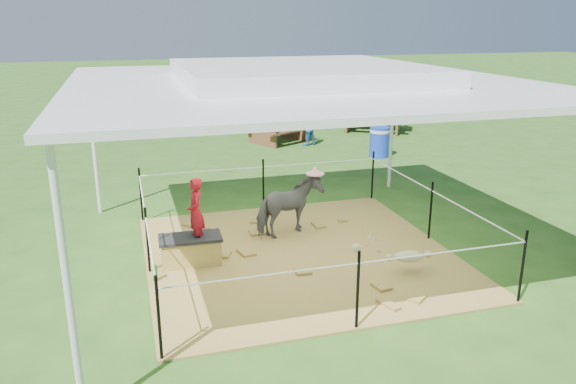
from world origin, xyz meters
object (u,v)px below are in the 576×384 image
object	(u,v)px
woman	(195,206)
picnic_table_far	(374,118)
pony	(289,207)
distant_person	(307,127)
trash_barrel	(379,142)
green_bottle	(155,273)
picnic_table_near	(279,130)
foal	(409,254)
straw_bale	(191,251)

from	to	relation	value
woman	picnic_table_far	distance (m)	11.23
pony	distant_person	world-z (taller)	distant_person
pony	trash_barrel	distance (m)	6.18
green_bottle	picnic_table_far	world-z (taller)	picnic_table_far
distant_person	pony	bearing A→B (deg)	57.35
picnic_table_far	distant_person	bearing A→B (deg)	-121.02
green_bottle	picnic_table_near	xyz separation A→B (m)	(4.12, 8.45, 0.20)
foal	distant_person	world-z (taller)	distant_person
foal	picnic_table_far	xyz separation A→B (m)	(4.08, 10.05, 0.11)
green_bottle	pony	size ratio (longest dim) A/B	0.20
pony	picnic_table_near	world-z (taller)	pony
foal	picnic_table_far	world-z (taller)	picnic_table_far
green_bottle	distant_person	bearing A→B (deg)	58.52
woman	picnic_table_near	distance (m)	8.73
woman	picnic_table_near	bearing A→B (deg)	158.50
woman	distant_person	world-z (taller)	woman
straw_bale	distant_person	bearing A→B (deg)	60.09
woman	green_bottle	xyz separation A→B (m)	(-0.65, -0.45, -0.77)
trash_barrel	picnic_table_far	distance (m)	3.63
woman	trash_barrel	distance (m)	7.81
trash_barrel	picnic_table_far	bearing A→B (deg)	67.53
green_bottle	distant_person	world-z (taller)	distant_person
woman	picnic_table_near	size ratio (longest dim) A/B	0.61
pony	picnic_table_near	size ratio (longest dim) A/B	0.69
woman	foal	bearing A→B (deg)	68.93
pony	picnic_table_far	size ratio (longest dim) A/B	0.57
straw_bale	green_bottle	bearing A→B (deg)	-140.71
pony	foal	world-z (taller)	pony
woman	picnic_table_far	bearing A→B (deg)	143.91
foal	distant_person	xyz separation A→B (m)	(1.32, 8.60, 0.21)
picnic_table_far	distant_person	world-z (taller)	distant_person
straw_bale	trash_barrel	xyz separation A→B (m)	(5.63, 5.49, 0.18)
picnic_table_near	distant_person	xyz separation A→B (m)	(0.69, -0.60, 0.17)
picnic_table_near	picnic_table_far	bearing A→B (deg)	-14.50
picnic_table_far	distant_person	size ratio (longest dim) A/B	1.95
straw_bale	woman	bearing A→B (deg)	0.00
green_bottle	picnic_table_far	distance (m)	11.98
distant_person	trash_barrel	bearing A→B (deg)	113.86
picnic_table_far	trash_barrel	bearing A→B (deg)	-81.17
pony	trash_barrel	xyz separation A→B (m)	(3.90, 4.79, -0.13)
foal	picnic_table_far	size ratio (longest dim) A/B	0.50
straw_bale	picnic_table_near	distance (m)	8.76
picnic_table_far	woman	bearing A→B (deg)	-96.72
straw_bale	foal	xyz separation A→B (m)	(2.94, -1.20, 0.09)
straw_bale	pony	bearing A→B (deg)	21.97
pony	straw_bale	bearing A→B (deg)	88.08
distant_person	picnic_table_far	bearing A→B (deg)	-164.27
straw_bale	picnic_table_near	size ratio (longest dim) A/B	0.51
picnic_table_near	picnic_table_far	distance (m)	3.55
straw_bale	trash_barrel	bearing A→B (deg)	44.29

